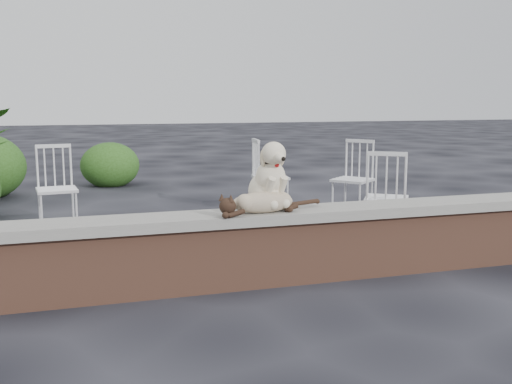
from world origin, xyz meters
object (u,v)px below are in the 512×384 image
object	(u,v)px
dog	(266,174)
chair_b	(57,188)
chair_e	(270,176)
cat	(262,201)
chair_d	(353,178)
chair_c	(387,197)

from	to	relation	value
dog	chair_b	size ratio (longest dim) A/B	0.59
chair_e	chair_b	distance (m)	2.60
cat	chair_d	size ratio (longest dim) A/B	1.16
cat	chair_e	xyz separation A→B (m)	(1.02, 2.85, -0.20)
cat	chair_d	xyz separation A→B (m)	(1.91, 2.32, -0.20)
chair_c	chair_e	distance (m)	1.98
chair_c	chair_b	distance (m)	3.56
dog	chair_c	bearing A→B (deg)	17.18
cat	chair_c	bearing A→B (deg)	20.07
chair_b	chair_e	bearing A→B (deg)	0.60
chair_b	chair_c	bearing A→B (deg)	-32.47
chair_c	chair_b	xyz separation A→B (m)	(-3.18, 1.59, 0.00)
chair_c	chair_b	size ratio (longest dim) A/B	1.00
dog	cat	distance (m)	0.25
dog	chair_d	xyz separation A→B (m)	(1.83, 2.17, -0.39)
chair_d	chair_b	size ratio (longest dim) A/B	1.00
cat	chair_e	world-z (taller)	chair_e
chair_d	chair_e	bearing A→B (deg)	-159.83
cat	chair_b	size ratio (longest dim) A/B	1.16
cat	chair_c	distance (m)	1.90
chair_e	chair_b	bearing A→B (deg)	102.41
chair_d	dog	bearing A→B (deg)	-79.11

